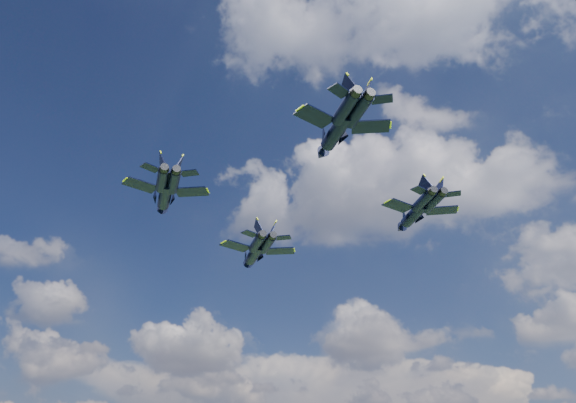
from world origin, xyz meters
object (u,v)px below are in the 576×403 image
Objects in this scene: jet_right at (413,215)px; jet_slot at (335,133)px; jet_left at (165,196)px; jet_lead at (254,254)px.

jet_right is 1.09× the size of jet_slot.
jet_right is at bearing 43.39° from jet_slot.
jet_left is 38.31m from jet_right.
jet_lead reaches higher than jet_slot.
jet_lead is 40.23m from jet_slot.
jet_right reaches higher than jet_slot.
jet_lead is 29.16m from jet_right.
jet_left is at bearing -132.59° from jet_lead.
jet_slot is (24.29, -32.07, -0.38)m from jet_lead.
jet_slot is at bearing -49.59° from jet_left.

